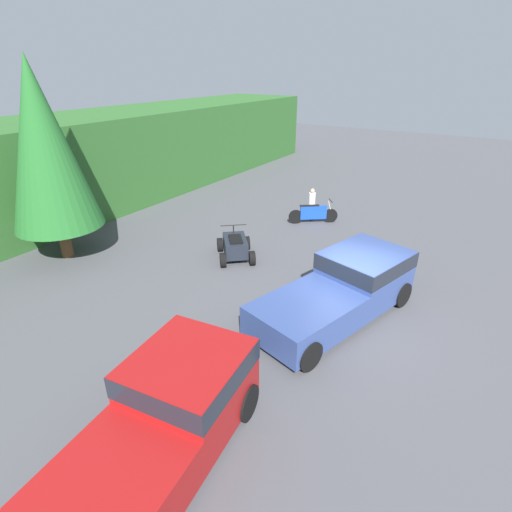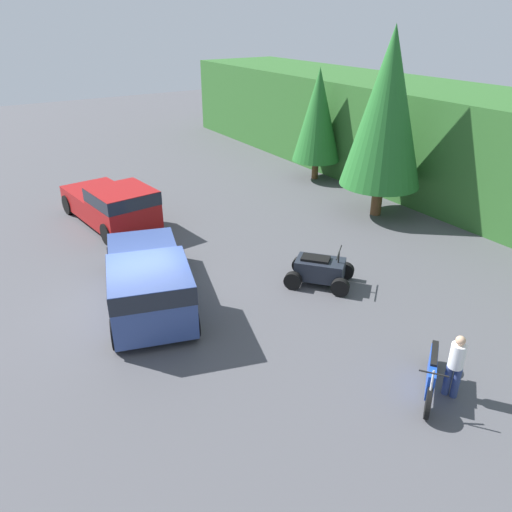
{
  "view_description": "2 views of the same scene",
  "coord_description": "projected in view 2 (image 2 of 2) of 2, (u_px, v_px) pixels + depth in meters",
  "views": [
    {
      "loc": [
        -10.44,
        -3.05,
        7.04
      ],
      "look_at": [
        0.35,
        3.66,
        0.95
      ],
      "focal_mm": 28.0,
      "sensor_mm": 36.0,
      "label": 1
    },
    {
      "loc": [
        12.24,
        -3.8,
        7.87
      ],
      "look_at": [
        0.35,
        3.66,
        0.95
      ],
      "focal_mm": 35.0,
      "sensor_mm": 36.0,
      "label": 2
    }
  ],
  "objects": [
    {
      "name": "dirt_bike",
      "position": [
        431.0,
        374.0,
        11.3
      ],
      "size": [
        1.55,
        1.99,
        1.13
      ],
      "rotation": [
        0.0,
        0.0,
        -0.92
      ],
      "color": "black",
      "rests_on": "ground_plane"
    },
    {
      "name": "rider_person",
      "position": [
        455.0,
        364.0,
        10.99
      ],
      "size": [
        0.44,
        0.44,
        1.61
      ],
      "rotation": [
        0.0,
        0.0,
        -1.15
      ],
      "color": "navy",
      "rests_on": "ground_plane"
    },
    {
      "name": "pickup_truck_red",
      "position": [
        114.0,
        204.0,
        19.91
      ],
      "size": [
        5.33,
        2.8,
        1.77
      ],
      "rotation": [
        0.0,
        0.0,
        0.12
      ],
      "color": "maroon",
      "rests_on": "ground_plane"
    },
    {
      "name": "quad_atv",
      "position": [
        320.0,
        270.0,
        15.8
      ],
      "size": [
        2.43,
        2.36,
        1.2
      ],
      "rotation": [
        0.0,
        0.0,
        0.72
      ],
      "color": "black",
      "rests_on": "ground_plane"
    },
    {
      "name": "tree_left",
      "position": [
        318.0,
        115.0,
        24.61
      ],
      "size": [
        2.41,
        2.41,
        5.48
      ],
      "color": "brown",
      "rests_on": "ground_plane"
    },
    {
      "name": "hillside_backdrop",
      "position": [
        497.0,
        155.0,
        21.17
      ],
      "size": [
        44.0,
        6.0,
        4.72
      ],
      "color": "#2D6028",
      "rests_on": "ground_plane"
    },
    {
      "name": "tree_mid_left",
      "position": [
        387.0,
        109.0,
        19.52
      ],
      "size": [
        3.29,
        3.29,
        7.48
      ],
      "color": "brown",
      "rests_on": "ground_plane"
    },
    {
      "name": "pickup_truck_second",
      "position": [
        148.0,
        280.0,
        14.28
      ],
      "size": [
        5.94,
        3.64,
        1.77
      ],
      "rotation": [
        0.0,
        0.0,
        -0.28
      ],
      "color": "#334784",
      "rests_on": "ground_plane"
    },
    {
      "name": "ground_plane",
      "position": [
        144.0,
        310.0,
        14.59
      ],
      "size": [
        80.0,
        80.0,
        0.0
      ],
      "primitive_type": "plane",
      "color": "#4C4C51"
    }
  ]
}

